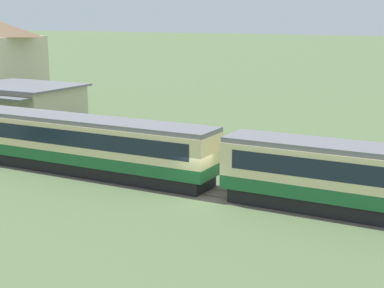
{
  "coord_description": "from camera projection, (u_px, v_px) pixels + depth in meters",
  "views": [
    {
      "loc": [
        15.85,
        -30.55,
        10.89
      ],
      "look_at": [
        -2.19,
        2.83,
        2.57
      ],
      "focal_mm": 55.0,
      "sensor_mm": 36.0,
      "label": 1
    }
  ],
  "objects": [
    {
      "name": "ground_plane",
      "position": [
        202.0,
        197.0,
        35.95
      ],
      "size": [
        600.0,
        600.0,
        0.0
      ],
      "primitive_type": "plane",
      "color": "#566B42"
    },
    {
      "name": "passenger_train",
      "position": [
        89.0,
        143.0,
        40.89
      ],
      "size": [
        61.93,
        3.21,
        3.95
      ],
      "color": "#1E6033",
      "rests_on": "ground_plane"
    },
    {
      "name": "railway_track",
      "position": [
        52.0,
        167.0,
        42.97
      ],
      "size": [
        108.38,
        3.6,
        0.04
      ],
      "color": "#665B51",
      "rests_on": "ground_plane"
    },
    {
      "name": "station_building",
      "position": [
        24.0,
        106.0,
        58.23
      ],
      "size": [
        10.8,
        9.51,
        4.21
      ],
      "color": "beige",
      "rests_on": "ground_plane"
    }
  ]
}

